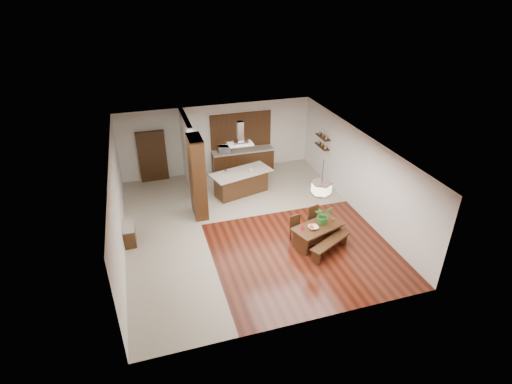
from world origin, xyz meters
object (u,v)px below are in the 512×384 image
object	(u,v)px
dining_bench	(330,247)
pendant_lantern	(322,180)
hallway_console	(129,234)
island_cup	(251,170)
dining_chair_left	(298,229)
kitchen_island	(241,182)
dining_chair_right	(316,220)
foliage_plant	(323,215)
dining_table	(318,231)
fruit_bowl	(313,227)
range_hood	(240,133)
microwave	(225,149)

from	to	relation	value
dining_bench	pendant_lantern	distance (m)	2.11
hallway_console	island_cup	distance (m)	5.03
dining_chair_left	kitchen_island	size ratio (longest dim) A/B	0.35
dining_chair_right	dining_chair_left	bearing A→B (deg)	-176.07
foliage_plant	kitchen_island	world-z (taller)	foliage_plant
hallway_console	pendant_lantern	xyz separation A→B (m)	(5.61, -1.82, 1.93)
dining_table	foliage_plant	xyz separation A→B (m)	(0.19, 0.12, 0.47)
dining_chair_left	fruit_bowl	size ratio (longest dim) A/B	2.80
dining_chair_left	pendant_lantern	bearing A→B (deg)	-41.63
dining_chair_right	range_hood	size ratio (longest dim) A/B	1.02
pendant_lantern	microwave	world-z (taller)	pendant_lantern
dining_table	island_cup	distance (m)	3.98
hallway_console	microwave	distance (m)	5.76
dining_chair_left	hallway_console	bearing A→B (deg)	154.31
fruit_bowl	pendant_lantern	bearing A→B (deg)	21.86
dining_table	kitchen_island	bearing A→B (deg)	109.99
foliage_plant	kitchen_island	xyz separation A→B (m)	(-1.60, 3.75, -0.47)
pendant_lantern	kitchen_island	bearing A→B (deg)	109.99
dining_chair_left	range_hood	bearing A→B (deg)	94.55
dining_table	dining_chair_right	distance (m)	0.63
dining_table	island_cup	bearing A→B (deg)	105.28
dining_chair_right	island_cup	distance (m)	3.50
dining_table	pendant_lantern	distance (m)	1.76
pendant_lantern	island_cup	xyz separation A→B (m)	(-1.04, 3.81, -1.25)
microwave	dining_chair_left	bearing A→B (deg)	-64.56
dining_table	foliage_plant	size ratio (longest dim) A/B	3.02
kitchen_island	dining_chair_left	bearing A→B (deg)	-91.32
hallway_console	kitchen_island	distance (m)	4.68
range_hood	kitchen_island	bearing A→B (deg)	-90.00
dining_bench	kitchen_island	world-z (taller)	kitchen_island
island_cup	microwave	world-z (taller)	microwave
foliage_plant	hallway_console	bearing A→B (deg)	163.62
foliage_plant	island_cup	world-z (taller)	foliage_plant
hallway_console	pendant_lantern	world-z (taller)	pendant_lantern
foliage_plant	microwave	distance (m)	6.00
pendant_lantern	range_hood	size ratio (longest dim) A/B	1.46
dining_chair_right	kitchen_island	distance (m)	3.67
hallway_console	dining_table	world-z (taller)	dining_table
foliage_plant	fruit_bowl	world-z (taller)	foliage_plant
fruit_bowl	microwave	size ratio (longest dim) A/B	0.61
dining_table	dining_chair_left	xyz separation A→B (m)	(-0.53, 0.34, -0.06)
dining_table	foliage_plant	world-z (taller)	foliage_plant
dining_table	dining_chair_right	size ratio (longest dim) A/B	1.91
kitchen_island	range_hood	bearing A→B (deg)	74.75
dining_table	dining_bench	xyz separation A→B (m)	(0.18, -0.54, -0.27)
hallway_console	foliage_plant	xyz separation A→B (m)	(5.81, -1.71, 0.64)
island_cup	kitchen_island	bearing A→B (deg)	170.29
island_cup	fruit_bowl	bearing A→B (deg)	-77.78
dining_table	pendant_lantern	world-z (taller)	pendant_lantern
kitchen_island	island_cup	xyz separation A→B (m)	(0.37, -0.06, 0.51)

